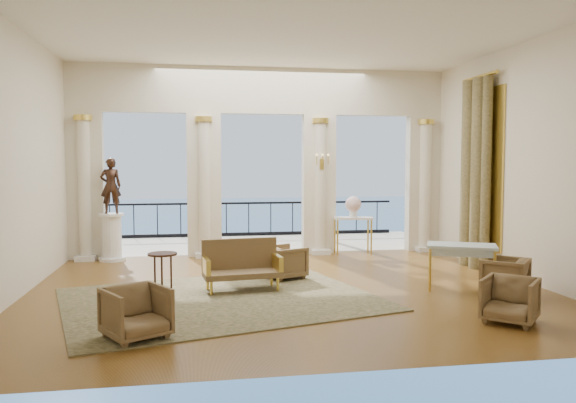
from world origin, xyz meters
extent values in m
plane|color=#44260C|center=(0.00, 0.00, 0.00)|extent=(9.00, 9.00, 0.00)
plane|color=beige|center=(0.00, -4.00, 2.25)|extent=(9.00, 0.00, 9.00)
plane|color=beige|center=(-4.50, 0.00, 2.25)|extent=(0.00, 8.00, 8.00)
plane|color=beige|center=(4.50, 0.00, 2.25)|extent=(0.00, 8.00, 8.00)
plane|color=white|center=(0.00, 0.00, 4.50)|extent=(9.00, 9.00, 0.00)
cube|color=beige|center=(0.00, 3.85, 3.95)|extent=(9.00, 0.30, 1.10)
cube|color=beige|center=(-4.10, 3.85, 1.70)|extent=(0.80, 0.30, 3.40)
cylinder|color=beige|center=(-4.10, 3.67, 1.60)|extent=(0.28, 0.28, 3.20)
cylinder|color=gold|center=(-4.10, 3.67, 3.25)|extent=(0.40, 0.40, 0.12)
cube|color=silver|center=(-4.10, 3.67, 0.06)|extent=(0.45, 0.45, 0.12)
cube|color=beige|center=(-1.40, 3.85, 1.70)|extent=(0.80, 0.30, 3.40)
cylinder|color=beige|center=(-1.40, 3.67, 1.60)|extent=(0.28, 0.28, 3.20)
cylinder|color=gold|center=(-1.40, 3.67, 3.25)|extent=(0.40, 0.40, 0.12)
cube|color=silver|center=(-1.40, 3.67, 0.06)|extent=(0.45, 0.45, 0.12)
cube|color=beige|center=(1.40, 3.85, 1.70)|extent=(0.80, 0.30, 3.40)
cylinder|color=beige|center=(1.40, 3.67, 1.60)|extent=(0.28, 0.28, 3.20)
cylinder|color=gold|center=(1.40, 3.67, 3.25)|extent=(0.40, 0.40, 0.12)
cube|color=silver|center=(1.40, 3.67, 0.06)|extent=(0.45, 0.45, 0.12)
cube|color=beige|center=(4.10, 3.85, 1.70)|extent=(0.80, 0.30, 3.40)
cylinder|color=beige|center=(4.10, 3.67, 1.60)|extent=(0.28, 0.28, 3.20)
cylinder|color=gold|center=(4.10, 3.67, 3.25)|extent=(0.40, 0.40, 0.12)
cube|color=silver|center=(4.10, 3.67, 0.06)|extent=(0.45, 0.45, 0.12)
cube|color=#BCB39E|center=(0.00, 5.80, -0.05)|extent=(10.00, 3.60, 0.10)
cube|color=black|center=(0.00, 7.40, 1.00)|extent=(9.00, 0.06, 0.06)
cube|color=black|center=(0.00, 7.40, 0.05)|extent=(9.00, 0.06, 0.10)
cylinder|color=black|center=(0.00, 7.40, 0.50)|extent=(0.03, 0.03, 1.00)
cylinder|color=black|center=(-4.10, 7.40, 0.50)|extent=(0.03, 0.03, 1.00)
cylinder|color=black|center=(4.10, 7.40, 0.50)|extent=(0.03, 0.03, 1.00)
cylinder|color=#4C3823|center=(2.00, 6.60, 2.10)|extent=(0.20, 0.20, 4.20)
plane|color=#286694|center=(0.00, 60.00, -6.00)|extent=(160.00, 160.00, 0.00)
cylinder|color=#4C4426|center=(4.30, 1.05, 2.00)|extent=(0.26, 0.26, 4.00)
cylinder|color=#4C4426|center=(4.26, 1.50, 2.00)|extent=(0.32, 0.32, 4.00)
cylinder|color=#4C4426|center=(4.30, 1.95, 2.00)|extent=(0.26, 0.26, 4.00)
cylinder|color=gold|center=(4.35, 1.50, 4.05)|extent=(0.08, 1.40, 0.08)
cube|color=gold|center=(4.47, 1.50, 2.10)|extent=(0.04, 1.60, 3.40)
cube|color=gold|center=(1.40, 3.53, 2.20)|extent=(0.10, 0.04, 0.25)
cylinder|color=gold|center=(1.26, 3.45, 2.30)|extent=(0.02, 0.02, 0.22)
cylinder|color=gold|center=(1.40, 3.45, 2.30)|extent=(0.02, 0.02, 0.22)
cylinder|color=gold|center=(1.54, 3.45, 2.30)|extent=(0.02, 0.02, 0.22)
cube|color=#2E311B|center=(-1.22, -0.58, 0.01)|extent=(5.68, 4.92, 0.02)
imported|color=#46351F|center=(-2.37, -2.45, 0.37)|extent=(0.96, 0.95, 0.74)
imported|color=#46351F|center=(2.71, -2.56, 0.35)|extent=(0.94, 0.94, 0.71)
imported|color=#46351F|center=(3.50, -1.09, 0.36)|extent=(0.96, 0.96, 0.72)
imported|color=#46351F|center=(0.07, 0.90, 0.36)|extent=(0.87, 0.90, 0.71)
cube|color=#46351F|center=(-0.82, -0.01, 0.30)|extent=(1.40, 0.70, 0.10)
cube|color=#46351F|center=(-0.85, 0.24, 0.62)|extent=(1.35, 0.23, 0.55)
cube|color=gold|center=(-1.44, -0.08, 0.48)|extent=(0.14, 0.55, 0.26)
cube|color=gold|center=(-0.19, 0.06, 0.48)|extent=(0.14, 0.55, 0.26)
cylinder|color=gold|center=(-1.37, -0.30, 0.12)|extent=(0.05, 0.05, 0.25)
cylinder|color=gold|center=(-0.22, -0.16, 0.12)|extent=(0.05, 0.05, 0.25)
cylinder|color=gold|center=(-1.42, 0.14, 0.12)|extent=(0.05, 0.05, 0.25)
cylinder|color=gold|center=(-0.27, 0.27, 0.12)|extent=(0.05, 0.05, 0.25)
cube|color=#A6C5D4|center=(3.00, -0.53, 0.78)|extent=(1.33, 1.07, 0.05)
cylinder|color=gold|center=(2.41, -0.55, 0.38)|extent=(0.05, 0.05, 0.75)
cylinder|color=gold|center=(3.37, -0.99, 0.38)|extent=(0.05, 0.05, 0.75)
cylinder|color=gold|center=(2.63, -0.06, 0.38)|extent=(0.05, 0.05, 0.75)
cylinder|color=gold|center=(3.59, -0.51, 0.38)|extent=(0.05, 0.05, 0.75)
cylinder|color=silver|center=(-3.50, 3.50, 0.04)|extent=(0.59, 0.59, 0.08)
cylinder|color=silver|center=(-3.50, 3.50, 0.54)|extent=(0.43, 0.43, 0.95)
cylinder|color=silver|center=(-3.50, 3.50, 1.06)|extent=(0.55, 0.55, 0.06)
imported|color=black|center=(-3.50, 3.50, 1.71)|extent=(0.51, 0.38, 1.26)
cube|color=silver|center=(2.20, 3.55, 0.88)|extent=(1.01, 0.56, 0.05)
cylinder|color=gold|center=(1.76, 3.51, 0.43)|extent=(0.05, 0.05, 0.85)
cylinder|color=gold|center=(2.59, 3.33, 0.43)|extent=(0.05, 0.05, 0.85)
cylinder|color=gold|center=(1.81, 3.77, 0.43)|extent=(0.05, 0.05, 0.85)
cylinder|color=gold|center=(2.64, 3.59, 0.43)|extent=(0.05, 0.05, 0.85)
cylinder|color=white|center=(2.20, 3.55, 1.03)|extent=(0.19, 0.19, 0.24)
sphere|color=#E7A6AC|center=(2.20, 3.55, 1.22)|extent=(0.38, 0.38, 0.38)
cylinder|color=black|center=(-2.15, -0.42, 0.76)|extent=(0.47, 0.47, 0.03)
cylinder|color=black|center=(-2.02, -0.35, 0.37)|extent=(0.03, 0.03, 0.74)
cylinder|color=black|center=(-2.28, -0.34, 0.37)|extent=(0.03, 0.03, 0.74)
cylinder|color=black|center=(-2.16, -0.57, 0.37)|extent=(0.03, 0.03, 0.74)
camera|label=1|loc=(-1.62, -9.67, 2.24)|focal=35.00mm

